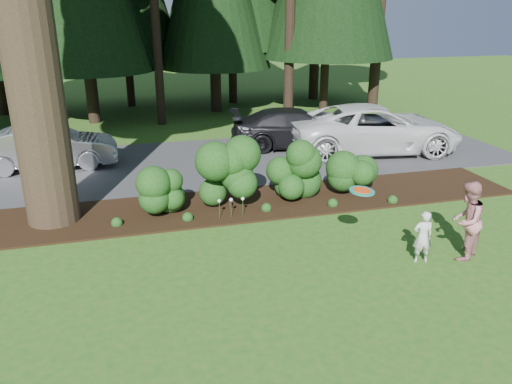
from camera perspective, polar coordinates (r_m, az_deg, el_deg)
The scene contains 11 objects.
ground at distance 10.65m, azimuth 1.58°, elevation -7.87°, with size 80.00×80.00×0.00m, color #265D1A.
mulch_bed at distance 13.49m, azimuth -2.37°, elevation -1.48°, with size 16.00×2.50×0.05m, color black.
driveway at distance 17.44m, azimuth -5.49°, elevation 3.50°, with size 22.00×6.00×0.03m, color #38383A.
shrub_row at distance 13.30m, azimuth 0.93°, elevation 1.81°, with size 6.53×1.60×1.61m.
lily_cluster at distance 12.49m, azimuth -2.87°, elevation -1.00°, with size 0.69×0.09×0.57m.
car_silver_wagon at distance 17.78m, azimuth -22.63°, elevation 4.78°, with size 1.51×4.34×1.43m, color #B4B4B9.
car_white_suv at distance 18.87m, azimuth 13.45°, elevation 7.07°, with size 2.85×6.18×1.72m, color silver.
car_dark_suv at distance 19.10m, azimuth 4.66°, elevation 7.29°, with size 2.02×4.98×1.45m, color black.
child at distance 10.92m, azimuth 18.52°, elevation -4.89°, with size 0.42×0.27×1.14m, color silver.
adult at distance 11.31m, azimuth 22.93°, elevation -3.04°, with size 0.83×0.65×1.71m, color #AD172F.
frisbee at distance 10.15m, azimuth 12.02°, elevation 0.13°, with size 0.51×0.51×0.09m.
Camera 1 is at (-2.73, -8.98, 5.02)m, focal length 35.00 mm.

